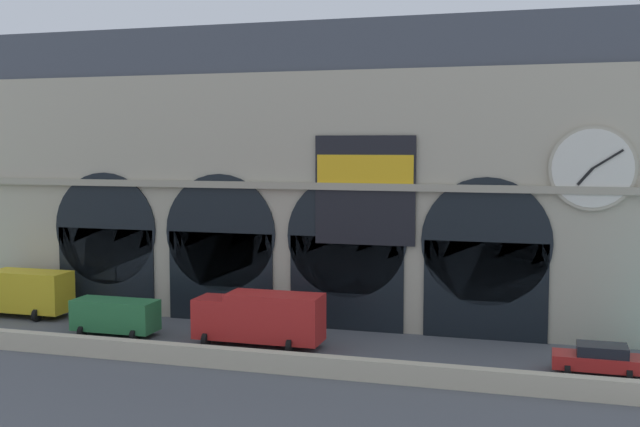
# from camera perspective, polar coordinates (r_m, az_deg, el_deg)

# --- Properties ---
(ground_plane) EXTENTS (200.00, 200.00, 0.00)m
(ground_plane) POSITION_cam_1_polar(r_m,az_deg,el_deg) (45.62, -4.91, -9.65)
(ground_plane) COLOR #54565B
(quay_parapet_wall) EXTENTS (90.00, 0.70, 1.06)m
(quay_parapet_wall) POSITION_cam_1_polar(r_m,az_deg,el_deg) (41.16, -7.40, -10.55)
(quay_parapet_wall) COLOR beige
(quay_parapet_wall) RESTS_ON ground
(station_building) EXTENTS (44.40, 5.51, 19.40)m
(station_building) POSITION_cam_1_polar(r_m,az_deg,el_deg) (51.24, -1.89, 2.70)
(station_building) COLOR #B2A891
(station_building) RESTS_ON ground
(box_truck_west) EXTENTS (7.50, 2.91, 3.12)m
(box_truck_west) POSITION_cam_1_polar(r_m,az_deg,el_deg) (56.17, -21.46, -5.40)
(box_truck_west) COLOR white
(box_truck_west) RESTS_ON ground
(van_midwest) EXTENTS (5.20, 2.48, 2.20)m
(van_midwest) POSITION_cam_1_polar(r_m,az_deg,el_deg) (48.85, -14.96, -7.31)
(van_midwest) COLOR #2D7A42
(van_midwest) RESTS_ON ground
(box_truck_center) EXTENTS (7.50, 2.91, 3.12)m
(box_truck_center) POSITION_cam_1_polar(r_m,az_deg,el_deg) (44.77, -4.46, -7.69)
(box_truck_center) COLOR red
(box_truck_center) RESTS_ON ground
(car_east) EXTENTS (4.40, 2.22, 1.55)m
(car_east) POSITION_cam_1_polar(r_m,az_deg,el_deg) (42.04, 19.97, -10.11)
(car_east) COLOR red
(car_east) RESTS_ON ground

